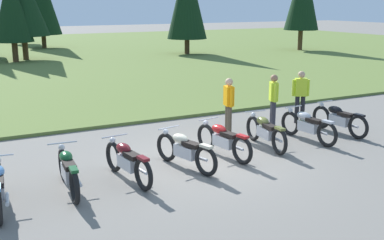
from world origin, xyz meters
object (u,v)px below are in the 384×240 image
motorcycle_silver (308,125)px  motorcycle_black (339,119)px  motorcycle_maroon (127,161)px  motorcycle_cream (185,150)px  motorcycle_red (223,140)px  rider_with_back_turned (229,103)px  motorcycle_british_green (68,170)px  rider_in_hivis_vest (273,98)px  motorcycle_olive (266,131)px  rider_near_row_end (300,94)px

motorcycle_silver → motorcycle_black: bearing=7.0°
motorcycle_maroon → motorcycle_cream: (1.46, 0.12, 0.00)m
motorcycle_red → motorcycle_cream: bearing=-165.6°
rider_with_back_turned → motorcycle_red: bearing=-125.6°
motorcycle_british_green → motorcycle_black: same height
motorcycle_maroon → rider_in_hivis_vest: rider_in_hivis_vest is taller
motorcycle_olive → motorcycle_silver: size_ratio=1.00×
motorcycle_red → rider_with_back_turned: size_ratio=1.25×
motorcycle_british_green → rider_in_hivis_vest: (6.70, 2.06, 0.51)m
motorcycle_red → motorcycle_silver: same height
motorcycle_british_green → motorcycle_maroon: (1.28, 0.00, 0.00)m
motorcycle_silver → rider_with_back_turned: bearing=137.3°
motorcycle_olive → rider_in_hivis_vest: 2.03m
motorcycle_olive → rider_near_row_end: rider_near_row_end is taller
motorcycle_black → rider_in_hivis_vest: rider_in_hivis_vest is taller
motorcycle_maroon → motorcycle_silver: 5.54m
motorcycle_olive → rider_with_back_turned: 1.59m
rider_in_hivis_vest → motorcycle_silver: bearing=-86.7°
motorcycle_maroon → motorcycle_black: (6.83, 0.73, 0.00)m
motorcycle_black → rider_in_hivis_vest: bearing=136.8°
rider_in_hivis_vest → motorcycle_cream: bearing=-154.0°
motorcycle_red → motorcycle_olive: same height
motorcycle_black → rider_with_back_turned: (-2.97, 1.36, 0.51)m
motorcycle_maroon → rider_with_back_turned: size_ratio=1.26×
motorcycle_british_green → motorcycle_cream: same height
motorcycle_cream → motorcycle_black: bearing=6.5°
motorcycle_british_green → motorcycle_red: size_ratio=1.00×
motorcycle_olive → rider_in_hivis_vest: (1.33, 1.45, 0.51)m
rider_in_hivis_vest → rider_with_back_turned: (-1.56, 0.04, 0.00)m
motorcycle_silver → rider_in_hivis_vest: rider_in_hivis_vest is taller
motorcycle_black → rider_near_row_end: bearing=97.2°
motorcycle_maroon → motorcycle_olive: bearing=8.4°
motorcycle_british_green → rider_near_row_end: bearing=15.9°
motorcycle_olive → rider_in_hivis_vest: bearing=47.5°
motorcycle_black → motorcycle_british_green: bearing=-174.8°
rider_near_row_end → motorcycle_maroon: bearing=-161.2°
motorcycle_maroon → rider_with_back_turned: bearing=28.4°
motorcycle_silver → rider_with_back_turned: 2.30m
motorcycle_cream → motorcycle_red: 1.26m
motorcycle_cream → motorcycle_silver: size_ratio=0.98×
rider_near_row_end → motorcycle_red: bearing=-155.3°
rider_near_row_end → motorcycle_black: bearing=-82.8°
motorcycle_silver → motorcycle_olive: bearing=178.6°
motorcycle_british_green → motorcycle_maroon: size_ratio=1.00×
motorcycle_olive → rider_with_back_turned: bearing=99.0°
motorcycle_maroon → motorcycle_red: size_ratio=1.00×
motorcycle_red → rider_in_hivis_vest: rider_in_hivis_vest is taller
motorcycle_maroon → motorcycle_red: (2.68, 0.44, 0.00)m
motorcycle_black → motorcycle_olive: bearing=-177.3°
motorcycle_silver → rider_with_back_turned: rider_with_back_turned is taller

